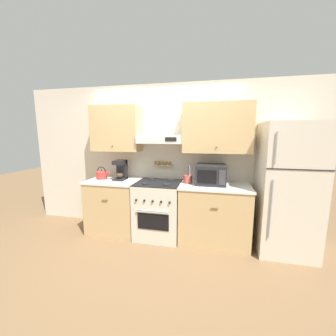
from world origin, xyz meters
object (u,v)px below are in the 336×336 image
(stove_range, at_px, (159,209))
(utensil_crock, at_px, (188,179))
(microwave, at_px, (211,174))
(coffee_maker, at_px, (121,170))
(refrigerator, at_px, (287,189))
(tea_kettle, at_px, (102,174))

(stove_range, bearing_deg, utensil_crock, 4.50)
(microwave, bearing_deg, coffee_maker, 179.37)
(refrigerator, xyz_separation_m, coffee_maker, (-2.60, 0.10, 0.16))
(coffee_maker, bearing_deg, refrigerator, -2.27)
(refrigerator, distance_m, microwave, 1.08)
(stove_range, distance_m, tea_kettle, 1.18)
(tea_kettle, bearing_deg, coffee_maker, 5.65)
(microwave, bearing_deg, utensil_crock, -177.18)
(stove_range, distance_m, refrigerator, 1.96)
(refrigerator, relative_size, utensil_crock, 6.64)
(coffee_maker, bearing_deg, microwave, -0.63)
(refrigerator, relative_size, coffee_maker, 5.54)
(stove_range, height_order, tea_kettle, tea_kettle)
(microwave, relative_size, utensil_crock, 1.63)
(refrigerator, xyz_separation_m, tea_kettle, (-2.95, 0.07, 0.07))
(refrigerator, bearing_deg, microwave, 175.39)
(utensil_crock, bearing_deg, tea_kettle, -180.00)
(tea_kettle, relative_size, utensil_crock, 0.85)
(refrigerator, distance_m, utensil_crock, 1.43)
(coffee_maker, distance_m, utensil_crock, 1.17)
(tea_kettle, relative_size, coffee_maker, 0.71)
(coffee_maker, xyz_separation_m, utensil_crock, (1.17, -0.03, -0.10))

